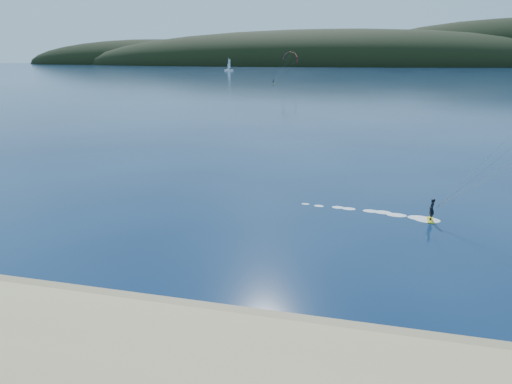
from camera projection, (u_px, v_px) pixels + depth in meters
ground at (101, 368)px, 18.10m from camera, size 1800.00×1800.00×0.00m
wet_sand at (150, 309)px, 22.26m from camera, size 220.00×2.50×0.10m
headland at (357, 65)px, 710.19m from camera, size 1200.00×310.00×140.00m
kitesurfer_far at (290, 60)px, 205.04m from camera, size 12.93×5.08×14.25m
sailboat at (229, 70)px, 412.54m from camera, size 8.98×6.03×12.56m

